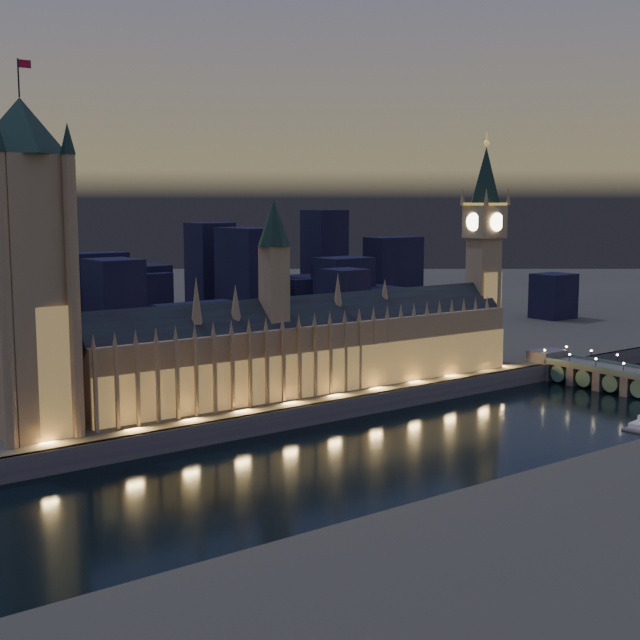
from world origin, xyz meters
TOP-DOWN VIEW (x-y plane):
  - ground_plane at (0.00, 0.00)m, footprint 2000.00×2000.00m
  - embankment_wall at (0.00, 41.00)m, footprint 2000.00×2.50m
  - palace_of_westminster at (6.73, 61.74)m, footprint 202.00×26.55m
  - victoria_tower at (-110.00, 61.92)m, footprint 31.68×31.68m
  - elizabeth_tower at (108.00, 61.92)m, footprint 18.00×18.00m
  - westminster_bridge at (136.00, -3.46)m, footprint 17.33×113.00m
  - city_backdrop at (32.43, 245.07)m, footprint 473.32×215.63m

SIDE VIEW (x-z plane):
  - ground_plane at x=0.00m, z-range 0.00..0.00m
  - embankment_wall at x=0.00m, z-range 0.00..8.00m
  - westminster_bridge at x=136.00m, z-range -1.96..13.94m
  - palace_of_westminster at x=6.73m, z-range -12.63..65.37m
  - city_backdrop at x=32.43m, z-range -6.07..67.16m
  - elizabeth_tower at x=108.00m, z-range 14.27..123.20m
  - victoria_tower at x=-110.00m, z-range 7.56..129.96m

